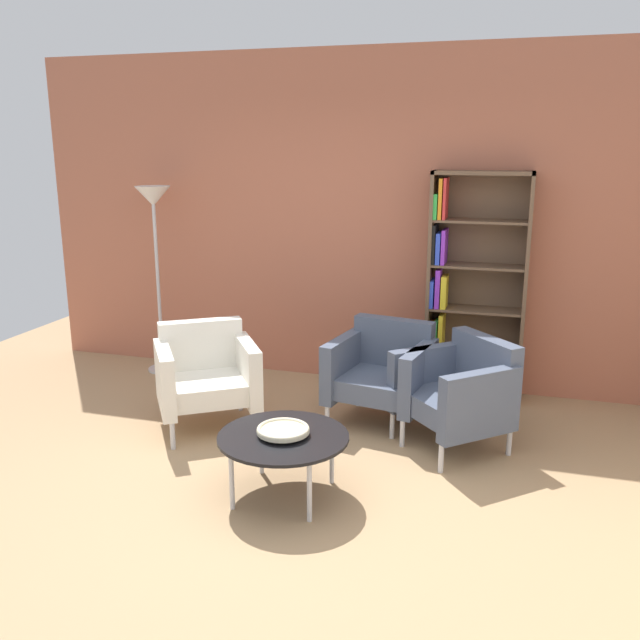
# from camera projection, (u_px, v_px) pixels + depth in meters

# --- Properties ---
(ground_plane) EXTENTS (8.32, 8.32, 0.00)m
(ground_plane) POSITION_uv_depth(u_px,v_px,m) (283.00, 508.00, 4.08)
(ground_plane) COLOR tan
(brick_back_panel) EXTENTS (6.40, 0.12, 2.90)m
(brick_back_panel) POSITION_uv_depth(u_px,v_px,m) (374.00, 221.00, 6.00)
(brick_back_panel) COLOR #B2664C
(brick_back_panel) RESTS_ON ground_plane
(bookshelf_tall) EXTENTS (0.80, 0.30, 1.90)m
(bookshelf_tall) POSITION_uv_depth(u_px,v_px,m) (468.00, 289.00, 5.70)
(bookshelf_tall) COLOR brown
(bookshelf_tall) RESTS_ON ground_plane
(coffee_table_low) EXTENTS (0.80, 0.80, 0.40)m
(coffee_table_low) POSITION_uv_depth(u_px,v_px,m) (283.00, 440.00, 4.13)
(coffee_table_low) COLOR black
(coffee_table_low) RESTS_ON ground_plane
(decorative_bowl) EXTENTS (0.32, 0.32, 0.05)m
(decorative_bowl) POSITION_uv_depth(u_px,v_px,m) (283.00, 430.00, 4.11)
(decorative_bowl) COLOR beige
(decorative_bowl) RESTS_ON coffee_table_low
(armchair_near_window) EXTENTS (0.82, 0.77, 0.78)m
(armchair_near_window) POSITION_uv_depth(u_px,v_px,m) (383.00, 371.00, 5.24)
(armchair_near_window) COLOR #4C566B
(armchair_near_window) RESTS_ON ground_plane
(armchair_by_bookshelf) EXTENTS (0.94, 0.93, 0.78)m
(armchair_by_bookshelf) POSITION_uv_depth(u_px,v_px,m) (206.00, 374.00, 5.18)
(armchair_by_bookshelf) COLOR white
(armchair_by_bookshelf) RESTS_ON ground_plane
(armchair_corner_red) EXTENTS (0.95, 0.95, 0.78)m
(armchair_corner_red) POSITION_uv_depth(u_px,v_px,m) (459.00, 391.00, 4.83)
(armchair_corner_red) COLOR #4C566B
(armchair_corner_red) RESTS_ON ground_plane
(floor_lamp_torchiere) EXTENTS (0.32, 0.32, 1.74)m
(floor_lamp_torchiere) POSITION_uv_depth(u_px,v_px,m) (154.00, 219.00, 6.20)
(floor_lamp_torchiere) COLOR silver
(floor_lamp_torchiere) RESTS_ON ground_plane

